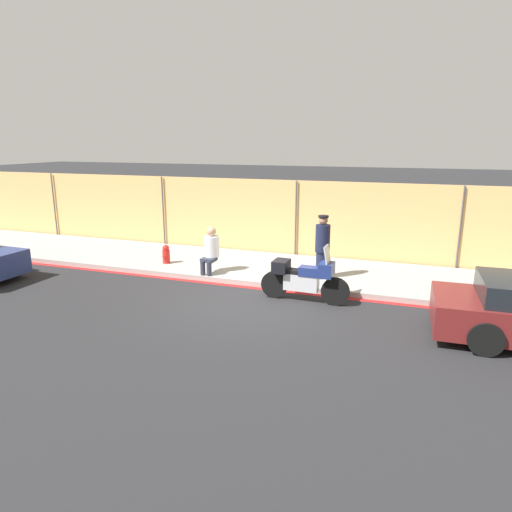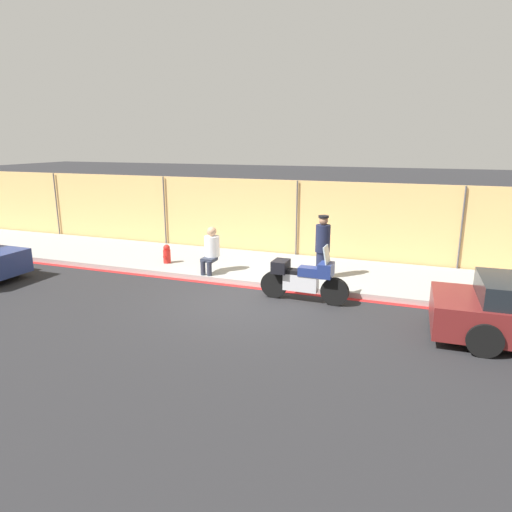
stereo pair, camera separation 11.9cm
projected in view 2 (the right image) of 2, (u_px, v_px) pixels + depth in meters
name	position (u px, v px, depth m)	size (l,w,h in m)	color
ground_plane	(248.00, 301.00, 11.23)	(120.00, 120.00, 0.00)	#262628
sidewalk	(281.00, 269.00, 13.75)	(36.94, 3.34, 0.14)	#9E9E99
curb_paint_stripe	(262.00, 289.00, 12.17)	(36.94, 0.18, 0.01)	red
storefront_fence	(297.00, 220.00, 15.05)	(35.09, 0.17, 2.59)	#E5B26B
motorcycle	(303.00, 279.00, 11.11)	(2.22, 0.53, 1.44)	black
officer_standing	(323.00, 247.00, 12.43)	(0.40, 0.40, 1.75)	#191E38
person_seated_on_curb	(211.00, 248.00, 13.04)	(0.44, 0.70, 1.32)	#2D3342
fire_hydrant	(167.00, 254.00, 14.13)	(0.23, 0.29, 0.58)	red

